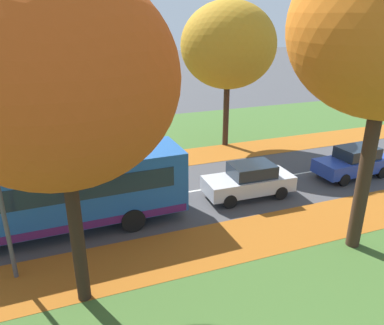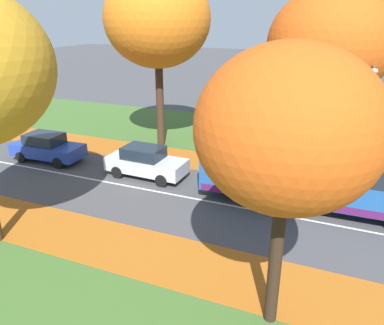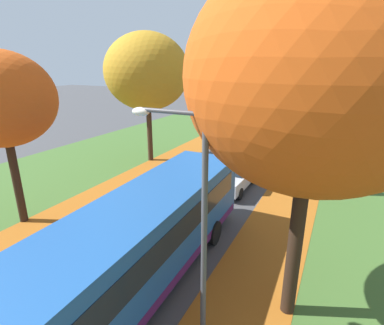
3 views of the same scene
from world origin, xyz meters
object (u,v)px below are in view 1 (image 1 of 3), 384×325
at_px(bus, 50,192).
at_px(car_blue_following, 354,162).
at_px(tree_left_near, 51,68).
at_px(tree_left_mid, 228,45).
at_px(car_silver_lead, 249,180).
at_px(tree_right_near, 57,79).

height_order(bus, car_blue_following, bus).
distance_m(bus, car_blue_following, 15.11).
xyz_separation_m(tree_left_near, tree_left_mid, (0.01, 10.32, 0.86)).
relative_size(tree_left_near, car_silver_lead, 1.76).
relative_size(tree_right_near, car_silver_lead, 2.19).
height_order(tree_right_near, bus, tree_right_near).
bearing_deg(tree_left_mid, tree_left_near, -90.06).
bearing_deg(tree_left_mid, tree_right_near, -41.23).
relative_size(tree_left_near, tree_left_mid, 0.83).
distance_m(tree_left_near, car_blue_following, 16.79).
bearing_deg(bus, tree_left_near, 174.82).
distance_m(tree_left_mid, car_blue_following, 9.99).
bearing_deg(bus, tree_left_mid, 123.84).
bearing_deg(car_blue_following, tree_right_near, -72.51).
distance_m(tree_left_near, tree_right_near, 11.83).
relative_size(tree_left_mid, car_blue_following, 2.11).
bearing_deg(tree_left_near, bus, -5.18).
relative_size(bus, car_silver_lead, 2.46).
bearing_deg(car_blue_following, car_silver_lead, -88.60).
bearing_deg(car_blue_following, tree_left_near, -116.68).
xyz_separation_m(car_silver_lead, car_blue_following, (-0.16, 6.38, 0.00)).
bearing_deg(tree_right_near, car_blue_following, 107.49).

